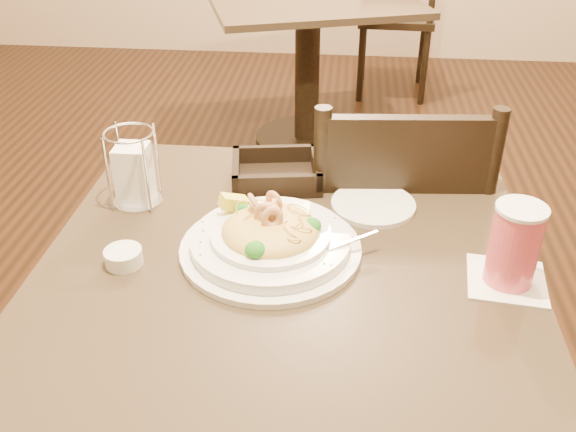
# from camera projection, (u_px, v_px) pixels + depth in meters

# --- Properties ---
(main_table) EXTENTS (0.90, 0.90, 0.74)m
(main_table) POSITION_uv_depth(u_px,v_px,m) (287.00, 352.00, 1.30)
(main_table) COLOR black
(main_table) RESTS_ON ground
(background_table) EXTENTS (1.14, 1.14, 0.74)m
(background_table) POSITION_uv_depth(u_px,v_px,m) (308.00, 44.00, 3.06)
(background_table) COLOR black
(background_table) RESTS_ON ground
(dining_chair_near) EXTENTS (0.45, 0.45, 0.93)m
(dining_chair_near) POSITION_uv_depth(u_px,v_px,m) (388.00, 248.00, 1.63)
(dining_chair_near) COLOR black
(dining_chair_near) RESTS_ON ground
(dining_chair_far) EXTENTS (0.44, 0.44, 0.93)m
(dining_chair_far) POSITION_uv_depth(u_px,v_px,m) (397.00, 11.00, 3.62)
(dining_chair_far) COLOR black
(dining_chair_far) RESTS_ON ground
(pasta_bowl) EXTENTS (0.37, 0.34, 0.11)m
(pasta_bowl) POSITION_uv_depth(u_px,v_px,m) (270.00, 238.00, 1.18)
(pasta_bowl) COLOR white
(pasta_bowl) RESTS_ON main_table
(drink_glass) EXTENTS (0.15, 0.15, 0.15)m
(drink_glass) POSITION_uv_depth(u_px,v_px,m) (514.00, 246.00, 1.08)
(drink_glass) COLOR white
(drink_glass) RESTS_ON main_table
(bread_basket) EXTENTS (0.21, 0.18, 0.05)m
(bread_basket) POSITION_uv_depth(u_px,v_px,m) (276.00, 174.00, 1.41)
(bread_basket) COLOR black
(bread_basket) RESTS_ON main_table
(napkin_caddy) EXTENTS (0.10, 0.10, 0.16)m
(napkin_caddy) POSITION_uv_depth(u_px,v_px,m) (134.00, 172.00, 1.31)
(napkin_caddy) COLOR silver
(napkin_caddy) RESTS_ON main_table
(side_plate) EXTENTS (0.20, 0.20, 0.01)m
(side_plate) POSITION_uv_depth(u_px,v_px,m) (373.00, 205.00, 1.33)
(side_plate) COLOR white
(side_plate) RESTS_ON main_table
(butter_ramekin) EXTENTS (0.08, 0.08, 0.03)m
(butter_ramekin) POSITION_uv_depth(u_px,v_px,m) (124.00, 257.00, 1.15)
(butter_ramekin) COLOR white
(butter_ramekin) RESTS_ON main_table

